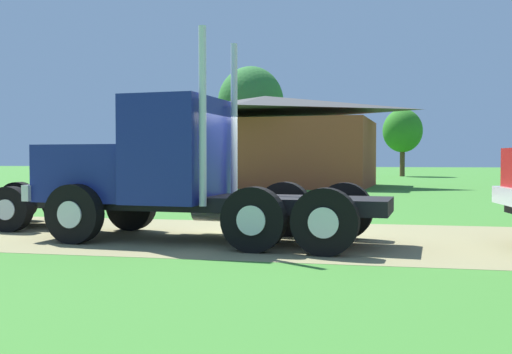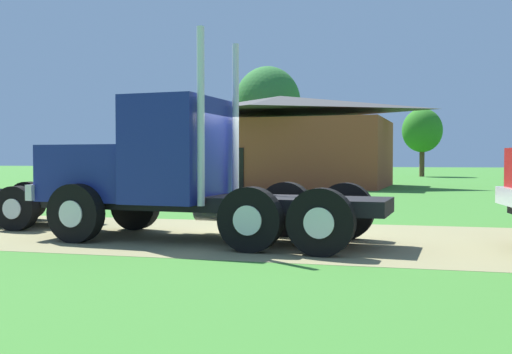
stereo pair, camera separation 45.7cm
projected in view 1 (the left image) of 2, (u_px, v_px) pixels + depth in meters
ground_plane at (256, 237)px, 12.27m from camera, size 200.00×200.00×0.00m
dirt_track at (256, 237)px, 12.27m from camera, size 120.00×5.80×0.01m
truck_foreground_white at (170, 174)px, 11.90m from camera, size 7.22×3.06×4.03m
shed_building at (265, 143)px, 34.90m from camera, size 13.52×9.05×5.31m
tree_left at (159, 128)px, 54.73m from camera, size 4.49×4.49×6.90m
tree_mid at (251, 103)px, 42.45m from camera, size 4.74×4.74×8.23m
tree_right at (403, 131)px, 53.14m from camera, size 3.54×3.54×6.07m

